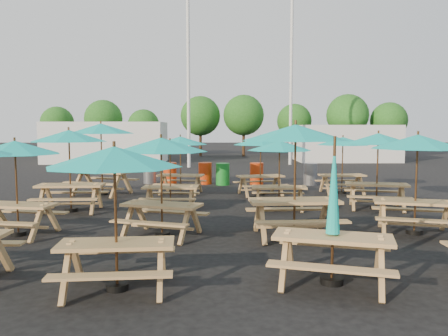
{
  "coord_description": "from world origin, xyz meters",
  "views": [
    {
      "loc": [
        -0.15,
        -12.51,
        2.38
      ],
      "look_at": [
        0.0,
        1.5,
        1.1
      ],
      "focal_mm": 35.0,
      "sensor_mm": 36.0,
      "label": 1
    }
  ],
  "objects_px": {
    "picnic_unit_5": "(161,150)",
    "waste_bin_0": "(150,173)",
    "picnic_unit_3": "(101,132)",
    "picnic_unit_10": "(279,149)",
    "picnic_unit_6": "(170,149)",
    "waste_bin_3": "(223,174)",
    "picnic_unit_8": "(333,224)",
    "picnic_unit_4": "(114,165)",
    "waste_bin_5": "(310,174)",
    "picnic_unit_1": "(15,153)",
    "picnic_unit_14": "(378,143)",
    "picnic_unit_13": "(418,147)",
    "waste_bin_2": "(205,173)",
    "picnic_unit_9": "(295,139)",
    "waste_bin_4": "(257,174)",
    "picnic_unit_2": "(69,140)",
    "picnic_unit_7": "(180,144)",
    "waste_bin_1": "(170,173)",
    "picnic_unit_11": "(261,144)"
  },
  "relations": [
    {
      "from": "picnic_unit_5",
      "to": "waste_bin_0",
      "type": "distance_m",
      "value": 9.57
    },
    {
      "from": "picnic_unit_3",
      "to": "picnic_unit_10",
      "type": "relative_size",
      "value": 1.48
    },
    {
      "from": "picnic_unit_6",
      "to": "waste_bin_3",
      "type": "relative_size",
      "value": 2.23
    },
    {
      "from": "picnic_unit_8",
      "to": "picnic_unit_3",
      "type": "bearing_deg",
      "value": 139.73
    },
    {
      "from": "picnic_unit_4",
      "to": "waste_bin_5",
      "type": "height_order",
      "value": "picnic_unit_4"
    },
    {
      "from": "picnic_unit_3",
      "to": "picnic_unit_6",
      "type": "bearing_deg",
      "value": -26.96
    },
    {
      "from": "picnic_unit_1",
      "to": "picnic_unit_10",
      "type": "distance_m",
      "value": 6.95
    },
    {
      "from": "picnic_unit_3",
      "to": "waste_bin_0",
      "type": "relative_size",
      "value": 3.28
    },
    {
      "from": "picnic_unit_14",
      "to": "picnic_unit_4",
      "type": "bearing_deg",
      "value": -120.86
    },
    {
      "from": "picnic_unit_13",
      "to": "waste_bin_2",
      "type": "distance_m",
      "value": 10.34
    },
    {
      "from": "picnic_unit_4",
      "to": "picnic_unit_10",
      "type": "xyz_separation_m",
      "value": [
        3.27,
        6.38,
        -0.09
      ]
    },
    {
      "from": "picnic_unit_6",
      "to": "waste_bin_0",
      "type": "relative_size",
      "value": 2.23
    },
    {
      "from": "picnic_unit_5",
      "to": "waste_bin_5",
      "type": "xyz_separation_m",
      "value": [
        5.09,
        8.73,
        -1.45
      ]
    },
    {
      "from": "picnic_unit_8",
      "to": "picnic_unit_9",
      "type": "bearing_deg",
      "value": 108.19
    },
    {
      "from": "picnic_unit_4",
      "to": "waste_bin_4",
      "type": "distance_m",
      "value": 12.6
    },
    {
      "from": "picnic_unit_10",
      "to": "picnic_unit_9",
      "type": "bearing_deg",
      "value": -87.27
    },
    {
      "from": "picnic_unit_2",
      "to": "picnic_unit_7",
      "type": "relative_size",
      "value": 1.05
    },
    {
      "from": "picnic_unit_1",
      "to": "picnic_unit_4",
      "type": "relative_size",
      "value": 1.07
    },
    {
      "from": "picnic_unit_3",
      "to": "picnic_unit_14",
      "type": "relative_size",
      "value": 1.21
    },
    {
      "from": "picnic_unit_10",
      "to": "waste_bin_4",
      "type": "height_order",
      "value": "picnic_unit_10"
    },
    {
      "from": "waste_bin_0",
      "to": "waste_bin_1",
      "type": "relative_size",
      "value": 1.0
    },
    {
      "from": "waste_bin_4",
      "to": "picnic_unit_10",
      "type": "bearing_deg",
      "value": -88.34
    },
    {
      "from": "picnic_unit_6",
      "to": "waste_bin_1",
      "type": "relative_size",
      "value": 2.23
    },
    {
      "from": "picnic_unit_9",
      "to": "waste_bin_5",
      "type": "bearing_deg",
      "value": 72.4
    },
    {
      "from": "picnic_unit_2",
      "to": "picnic_unit_9",
      "type": "distance_m",
      "value": 6.61
    },
    {
      "from": "picnic_unit_3",
      "to": "picnic_unit_10",
      "type": "bearing_deg",
      "value": -6.82
    },
    {
      "from": "picnic_unit_13",
      "to": "picnic_unit_9",
      "type": "bearing_deg",
      "value": -158.97
    },
    {
      "from": "picnic_unit_10",
      "to": "picnic_unit_2",
      "type": "bearing_deg",
      "value": -172.62
    },
    {
      "from": "picnic_unit_11",
      "to": "picnic_unit_10",
      "type": "bearing_deg",
      "value": -97.53
    },
    {
      "from": "picnic_unit_10",
      "to": "picnic_unit_11",
      "type": "xyz_separation_m",
      "value": [
        -0.29,
        2.77,
        0.06
      ]
    },
    {
      "from": "picnic_unit_7",
      "to": "waste_bin_5",
      "type": "distance_m",
      "value": 5.93
    },
    {
      "from": "picnic_unit_8",
      "to": "waste_bin_1",
      "type": "relative_size",
      "value": 2.47
    },
    {
      "from": "picnic_unit_6",
      "to": "waste_bin_3",
      "type": "bearing_deg",
      "value": 76.69
    },
    {
      "from": "picnic_unit_3",
      "to": "waste_bin_5",
      "type": "xyz_separation_m",
      "value": [
        8.02,
        2.65,
        -1.77
      ]
    },
    {
      "from": "picnic_unit_6",
      "to": "picnic_unit_9",
      "type": "xyz_separation_m",
      "value": [
        3.08,
        -3.31,
        0.38
      ]
    },
    {
      "from": "picnic_unit_3",
      "to": "waste_bin_1",
      "type": "bearing_deg",
      "value": 75.11
    },
    {
      "from": "picnic_unit_10",
      "to": "waste_bin_5",
      "type": "relative_size",
      "value": 2.22
    },
    {
      "from": "picnic_unit_3",
      "to": "picnic_unit_4",
      "type": "distance_m",
      "value": 9.65
    },
    {
      "from": "picnic_unit_10",
      "to": "waste_bin_1",
      "type": "xyz_separation_m",
      "value": [
        -3.87,
        5.97,
        -1.31
      ]
    },
    {
      "from": "picnic_unit_11",
      "to": "picnic_unit_5",
      "type": "bearing_deg",
      "value": -128.0
    },
    {
      "from": "picnic_unit_14",
      "to": "waste_bin_5",
      "type": "distance_m",
      "value": 5.73
    },
    {
      "from": "picnic_unit_10",
      "to": "picnic_unit_13",
      "type": "distance_m",
      "value": 4.04
    },
    {
      "from": "picnic_unit_6",
      "to": "waste_bin_3",
      "type": "xyz_separation_m",
      "value": [
        1.58,
        5.54,
        -1.32
      ]
    },
    {
      "from": "waste_bin_4",
      "to": "waste_bin_3",
      "type": "bearing_deg",
      "value": -172.61
    },
    {
      "from": "picnic_unit_10",
      "to": "waste_bin_2",
      "type": "distance_m",
      "value": 6.46
    },
    {
      "from": "picnic_unit_2",
      "to": "picnic_unit_13",
      "type": "distance_m",
      "value": 9.08
    },
    {
      "from": "picnic_unit_1",
      "to": "picnic_unit_2",
      "type": "distance_m",
      "value": 2.82
    },
    {
      "from": "picnic_unit_4",
      "to": "picnic_unit_5",
      "type": "xyz_separation_m",
      "value": [
        0.25,
        3.18,
        0.05
      ]
    },
    {
      "from": "waste_bin_5",
      "to": "picnic_unit_8",
      "type": "bearing_deg",
      "value": -100.19
    },
    {
      "from": "picnic_unit_4",
      "to": "waste_bin_3",
      "type": "height_order",
      "value": "picnic_unit_4"
    }
  ]
}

